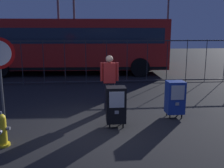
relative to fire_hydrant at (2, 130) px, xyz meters
name	(u,v)px	position (x,y,z in m)	size (l,w,h in m)	color
ground_plane	(104,130)	(2.16, 0.65, -0.35)	(60.00, 60.00, 0.00)	black
fire_hydrant	(2,130)	(0.00, 0.00, 0.00)	(0.33, 0.32, 0.75)	yellow
newspaper_box_primary	(116,105)	(2.47, 0.90, 0.22)	(0.48, 0.42, 1.02)	black
newspaper_box_secondary	(175,97)	(4.18, 1.47, 0.22)	(0.48, 0.42, 1.02)	black
pedestrian	(109,79)	(2.43, 2.30, 0.60)	(0.55, 0.22, 1.67)	black
fence_barrier	(96,62)	(2.16, 6.44, 0.67)	(18.03, 0.04, 2.00)	#2D2D33
bus_near	(72,43)	(0.92, 9.44, 1.36)	(10.61, 3.19, 3.00)	red
bus_far	(90,41)	(1.93, 13.35, 1.36)	(10.52, 2.84, 3.00)	red
street_light_near_left	(58,2)	(0.00, 11.29, 3.78)	(0.32, 0.32, 7.15)	#4C4F54
street_light_near_right	(168,13)	(7.93, 14.43, 3.43)	(0.32, 0.32, 6.47)	#4C4F54
street_light_far_left	(74,3)	(0.95, 11.69, 3.78)	(0.32, 0.32, 7.13)	#4C4F54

